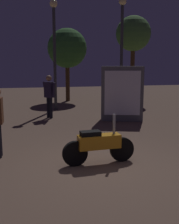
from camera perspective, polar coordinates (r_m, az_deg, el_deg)
ground_plane at (r=6.08m, az=3.17°, el=-11.41°), size 40.00×40.00×0.00m
motorcycle_orange_foreground at (r=6.18m, az=1.95°, el=-6.75°), size 1.66×0.36×1.11m
person_bystander_far at (r=11.28m, az=-8.32°, el=3.99°), size 0.52×0.55×1.74m
streetlamp_near at (r=13.43m, az=6.69°, el=14.53°), size 0.36×0.36×5.17m
streetlamp_far at (r=13.22m, az=-7.27°, el=14.26°), size 0.36×0.36×5.03m
tree_center_bg at (r=16.27m, az=9.04°, el=15.53°), size 1.96×1.96×4.82m
tree_right_bg at (r=16.33m, az=-4.63°, el=12.93°), size 2.25×2.25×4.18m
kiosk_billboard at (r=10.77m, az=6.73°, el=3.80°), size 1.68×0.94×2.10m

